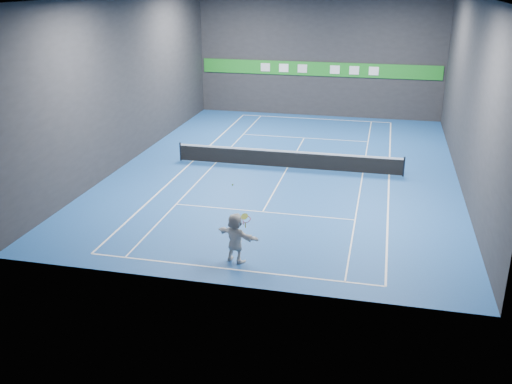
% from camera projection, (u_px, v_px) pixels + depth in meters
% --- Properties ---
extents(ground, '(26.00, 26.00, 0.00)m').
position_uv_depth(ground, '(287.00, 168.00, 31.40)').
color(ground, '#1A4A93').
rests_on(ground, ground).
extents(wall_back, '(18.00, 0.10, 9.00)m').
position_uv_depth(wall_back, '(319.00, 55.00, 41.65)').
color(wall_back, '#242427').
rests_on(wall_back, ground).
extents(wall_front, '(18.00, 0.10, 9.00)m').
position_uv_depth(wall_front, '(219.00, 159.00, 17.96)').
color(wall_front, '#242427').
rests_on(wall_front, ground).
extents(wall_left, '(0.10, 26.00, 9.00)m').
position_uv_depth(wall_left, '(130.00, 80.00, 31.69)').
color(wall_left, '#242427').
rests_on(wall_left, ground).
extents(wall_right, '(0.10, 26.00, 9.00)m').
position_uv_depth(wall_right, '(470.00, 94.00, 27.93)').
color(wall_right, '#242427').
rests_on(wall_right, ground).
extents(baseline_near, '(10.98, 0.08, 0.01)m').
position_uv_depth(baseline_near, '(230.00, 269.00, 20.57)').
color(baseline_near, white).
rests_on(baseline_near, ground).
extents(baseline_far, '(10.98, 0.08, 0.01)m').
position_uv_depth(baseline_far, '(315.00, 119.00, 42.24)').
color(baseline_far, white).
rests_on(baseline_far, ground).
extents(sideline_doubles_left, '(0.08, 23.78, 0.01)m').
position_uv_depth(sideline_doubles_left, '(193.00, 161.00, 32.55)').
color(sideline_doubles_left, white).
rests_on(sideline_doubles_left, ground).
extents(sideline_doubles_right, '(0.08, 23.78, 0.01)m').
position_uv_depth(sideline_doubles_right, '(389.00, 175.00, 30.26)').
color(sideline_doubles_right, white).
rests_on(sideline_doubles_right, ground).
extents(sideline_singles_left, '(0.06, 23.78, 0.01)m').
position_uv_depth(sideline_singles_left, '(216.00, 163.00, 32.26)').
color(sideline_singles_left, white).
rests_on(sideline_singles_left, ground).
extents(sideline_singles_right, '(0.06, 23.78, 0.01)m').
position_uv_depth(sideline_singles_right, '(363.00, 173.00, 30.55)').
color(sideline_singles_right, white).
rests_on(sideline_singles_right, ground).
extents(service_line_near, '(8.23, 0.06, 0.01)m').
position_uv_depth(service_line_near, '(263.00, 212.00, 25.57)').
color(service_line_near, white).
rests_on(service_line_near, ground).
extents(service_line_far, '(8.23, 0.06, 0.01)m').
position_uv_depth(service_line_far, '(304.00, 138.00, 37.24)').
color(service_line_far, white).
rests_on(service_line_far, ground).
extents(center_service_line, '(0.06, 12.80, 0.01)m').
position_uv_depth(center_service_line, '(287.00, 168.00, 31.40)').
color(center_service_line, white).
rests_on(center_service_line, ground).
extents(player, '(1.86, 1.18, 1.92)m').
position_uv_depth(player, '(235.00, 238.00, 20.82)').
color(player, silver).
rests_on(player, ground).
extents(tennis_ball, '(0.06, 0.06, 0.06)m').
position_uv_depth(tennis_ball, '(233.00, 185.00, 20.31)').
color(tennis_ball, '#AEDB24').
rests_on(tennis_ball, player).
extents(tennis_net, '(12.50, 0.10, 1.07)m').
position_uv_depth(tennis_net, '(287.00, 159.00, 31.21)').
color(tennis_net, black).
rests_on(tennis_net, ground).
extents(sponsor_banner, '(17.64, 0.11, 1.00)m').
position_uv_depth(sponsor_banner, '(319.00, 69.00, 41.95)').
color(sponsor_banner, '#1C8422').
rests_on(sponsor_banner, wall_back).
extents(tennis_racket, '(0.47, 0.36, 0.57)m').
position_uv_depth(tennis_racket, '(246.00, 220.00, 20.52)').
color(tennis_racket, red).
rests_on(tennis_racket, player).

